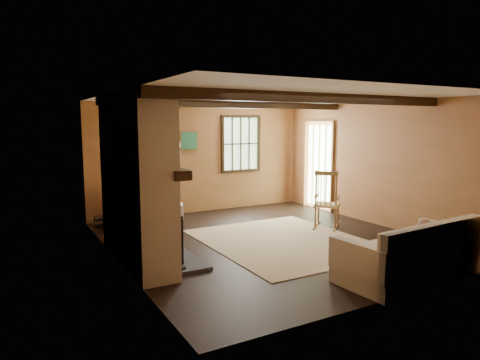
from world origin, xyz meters
TOP-DOWN VIEW (x-y plane):
  - ground at (0.00, 0.00)m, footprint 5.50×5.50m
  - room_envelope at (0.22, 0.26)m, footprint 5.02×5.52m
  - fireplace at (-2.23, -0.00)m, footprint 1.02×2.30m
  - rug at (0.20, -0.20)m, footprint 2.50×3.00m
  - rocking_chair at (1.49, 0.24)m, footprint 0.87×0.84m
  - sofa at (0.61, -2.40)m, footprint 1.99×0.98m
  - firewood_pile at (-2.10, 2.41)m, footprint 0.61×0.11m
  - laundry_basket at (-0.86, 2.39)m, footprint 0.59×0.52m
  - basket_pillow at (-0.86, 2.39)m, footprint 0.45×0.38m
  - armchair at (-1.69, 2.06)m, footprint 1.28×1.27m

SIDE VIEW (x-z plane):
  - ground at x=0.00m, z-range 0.00..0.00m
  - rug at x=0.20m, z-range 0.00..0.01m
  - firewood_pile at x=-2.10m, z-range 0.00..0.22m
  - laundry_basket at x=-0.86m, z-range 0.00..0.30m
  - sofa at x=0.61m, z-range -0.11..0.67m
  - basket_pillow at x=-0.86m, z-range 0.30..0.50m
  - armchair at x=-1.69m, z-range 0.00..0.83m
  - rocking_chair at x=1.49m, z-range -0.09..1.02m
  - fireplace at x=-2.23m, z-range -0.10..2.30m
  - room_envelope at x=0.22m, z-range 0.41..2.85m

